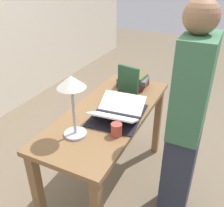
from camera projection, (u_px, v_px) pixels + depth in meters
ground_plane at (110, 183)px, 2.28m from camera, size 12.00×12.00×0.00m
reading_desk at (109, 124)px, 1.97m from camera, size 1.35×0.56×0.77m
open_book at (118, 112)px, 1.83m from camera, size 0.48×0.39×0.10m
book_stack_tall at (133, 80)px, 2.27m from camera, size 0.23×0.28×0.12m
book_standing_upright at (128, 81)px, 2.09m from camera, size 0.06×0.20×0.25m
reading_lamp at (72, 90)px, 1.48m from camera, size 0.18×0.18×0.42m
coffee_mug at (116, 130)px, 1.61m from camera, size 0.08×0.09×0.09m
person_reader at (186, 127)px, 1.67m from camera, size 0.36×0.22×1.61m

